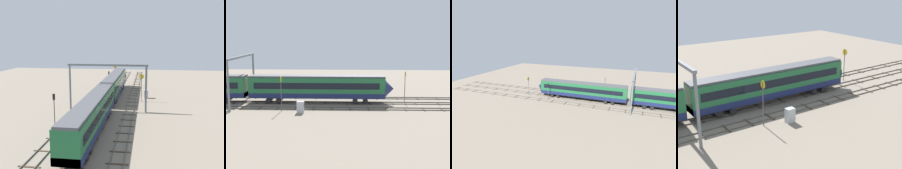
% 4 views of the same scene
% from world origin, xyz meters
% --- Properties ---
extents(ground_plane, '(100.69, 100.69, 0.00)m').
position_xyz_m(ground_plane, '(0.00, 0.00, 0.00)').
color(ground_plane, gray).
extents(track_near_foreground, '(84.69, 2.40, 0.16)m').
position_xyz_m(track_near_foreground, '(-0.00, -4.38, 0.06)').
color(track_near_foreground, '#59544C').
rests_on(track_near_foreground, ground).
extents(track_with_train, '(84.69, 2.40, 0.16)m').
position_xyz_m(track_with_train, '(0.00, 0.00, 0.07)').
color(track_with_train, '#59544C').
rests_on(track_with_train, ground).
extents(track_middle, '(84.69, 2.40, 0.16)m').
position_xyz_m(track_middle, '(0.00, 4.38, 0.07)').
color(track_middle, '#59544C').
rests_on(track_middle, ground).
extents(train, '(50.40, 3.24, 4.80)m').
position_xyz_m(train, '(-13.14, 0.00, 2.66)').
color(train, '#1E6638').
rests_on(train, ground).
extents(overhead_gantry, '(0.40, 14.24, 8.47)m').
position_xyz_m(overhead_gantry, '(-14.67, -0.33, 6.12)').
color(overhead_gantry, slate).
rests_on(overhead_gantry, ground).
extents(speed_sign_near_foreground, '(0.14, 1.09, 5.59)m').
position_xyz_m(speed_sign_near_foreground, '(14.53, 1.84, 3.75)').
color(speed_sign_near_foreground, '#4C4C51').
rests_on(speed_sign_near_foreground, ground).
extents(speed_sign_mid_trackside, '(0.14, 0.96, 5.70)m').
position_xyz_m(speed_sign_mid_trackside, '(-6.48, -6.19, 3.71)').
color(speed_sign_mid_trackside, '#4C4C51').
rests_on(speed_sign_mid_trackside, ground).
extents(signal_light_trackside_approach, '(0.31, 0.32, 4.41)m').
position_xyz_m(signal_light_trackside_approach, '(7.76, 2.69, 2.90)').
color(signal_light_trackside_approach, '#4C4C51').
rests_on(signal_light_trackside_approach, ground).
extents(signal_light_trackside_departure, '(0.31, 0.32, 4.99)m').
position_xyz_m(signal_light_trackside_departure, '(-24.25, 6.07, 3.24)').
color(signal_light_trackside_departure, '#4C4C51').
rests_on(signal_light_trackside_departure, ground).
extents(relay_cabinet, '(1.12, 0.84, 1.83)m').
position_xyz_m(relay_cabinet, '(-3.28, -7.16, 0.91)').
color(relay_cabinet, '#B2B7BC').
rests_on(relay_cabinet, ground).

